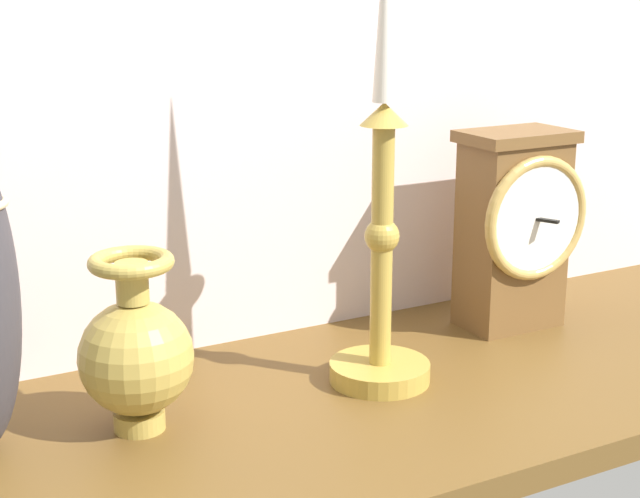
% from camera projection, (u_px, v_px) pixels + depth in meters
% --- Properties ---
extents(ground_plane, '(1.00, 0.36, 0.02)m').
position_uv_depth(ground_plane, '(404.00, 395.00, 0.90)').
color(ground_plane, brown).
extents(back_wall, '(1.20, 0.02, 0.65)m').
position_uv_depth(back_wall, '(308.00, 14.00, 0.97)').
color(back_wall, silver).
rests_on(back_wall, ground_plane).
extents(mantel_clock, '(0.13, 0.10, 0.21)m').
position_uv_depth(mantel_clock, '(515.00, 227.00, 1.02)').
color(mantel_clock, brown).
rests_on(mantel_clock, ground_plane).
extents(candlestick_tall_left, '(0.09, 0.09, 0.44)m').
position_uv_depth(candlestick_tall_left, '(382.00, 237.00, 0.87)').
color(candlestick_tall_left, '#B1923B').
rests_on(candlestick_tall_left, ground_plane).
extents(brass_vase_bulbous, '(0.09, 0.09, 0.15)m').
position_uv_depth(brass_vase_bulbous, '(136.00, 352.00, 0.79)').
color(brass_vase_bulbous, '#AE9543').
rests_on(brass_vase_bulbous, ground_plane).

